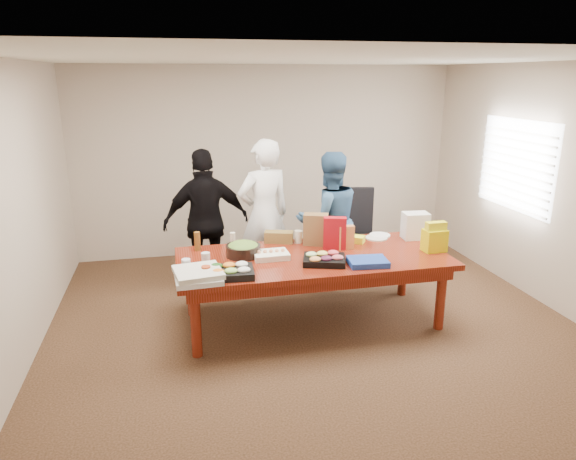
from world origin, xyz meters
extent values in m
cube|color=#47301E|center=(0.00, 0.00, -0.01)|extent=(5.50, 5.00, 0.02)
cube|color=white|center=(0.00, 0.00, 2.71)|extent=(5.50, 5.00, 0.02)
cube|color=beige|center=(0.00, 2.50, 1.35)|extent=(5.50, 0.04, 2.70)
cube|color=beige|center=(0.00, -2.50, 1.35)|extent=(5.50, 0.04, 2.70)
cube|color=beige|center=(-2.75, 0.00, 1.35)|extent=(0.04, 5.00, 2.70)
cube|color=beige|center=(2.75, 0.00, 1.35)|extent=(0.04, 5.00, 2.70)
cube|color=white|center=(2.72, 0.60, 1.50)|extent=(0.03, 1.40, 1.10)
cube|color=beige|center=(2.68, 0.60, 1.50)|extent=(0.04, 1.36, 1.00)
cube|color=#4C1C0F|center=(0.00, 0.00, 0.38)|extent=(2.80, 1.20, 0.75)
cube|color=black|center=(0.94, 1.10, 0.55)|extent=(0.68, 0.68, 1.11)
imported|color=white|center=(-0.31, 1.10, 0.92)|extent=(0.76, 0.60, 1.84)
imported|color=#335A85|center=(0.46, 0.94, 0.85)|extent=(0.87, 0.71, 1.69)
imported|color=black|center=(-1.01, 1.12, 0.87)|extent=(1.06, 0.54, 1.74)
cube|color=black|center=(-0.91, -0.37, 0.78)|extent=(0.46, 0.37, 0.07)
cube|color=black|center=(0.05, -0.23, 0.78)|extent=(0.49, 0.43, 0.06)
cube|color=white|center=(-0.44, 0.03, 0.78)|extent=(0.36, 0.27, 0.06)
cylinder|color=black|center=(-0.71, 0.16, 0.81)|extent=(0.38, 0.38, 0.12)
cube|color=#1C3D9C|center=(0.46, -0.37, 0.78)|extent=(0.41, 0.32, 0.06)
cube|color=#A90C15|center=(0.29, 0.17, 0.93)|extent=(0.26, 0.16, 0.35)
cube|color=yellow|center=(1.30, -0.14, 0.91)|extent=(0.22, 0.09, 0.32)
cube|color=#EC8D43|center=(0.41, 0.14, 0.88)|extent=(0.17, 0.08, 0.26)
cylinder|color=white|center=(-0.04, 0.46, 0.82)|extent=(0.11, 0.11, 0.14)
cylinder|color=#F6FF05|center=(0.30, 0.36, 0.84)|extent=(0.07, 0.07, 0.18)
cylinder|color=brown|center=(-1.16, 0.44, 0.85)|extent=(0.08, 0.08, 0.21)
cylinder|color=beige|center=(-0.78, 0.44, 0.84)|extent=(0.07, 0.07, 0.17)
cube|color=#F0FE25|center=(0.58, 0.34, 0.79)|extent=(0.26, 0.24, 0.07)
cube|color=brown|center=(-0.25, 0.52, 0.81)|extent=(0.34, 0.23, 0.13)
cube|color=brown|center=(0.13, 0.36, 0.92)|extent=(0.30, 0.23, 0.35)
cylinder|color=#A93A18|center=(-1.13, -0.36, 0.81)|extent=(0.11, 0.11, 0.11)
cylinder|color=white|center=(-1.30, -0.14, 0.81)|extent=(0.09, 0.09, 0.12)
cylinder|color=silver|center=(-1.10, 0.00, 0.81)|extent=(0.09, 0.09, 0.12)
cube|color=silver|center=(-1.20, -0.41, 0.77)|extent=(0.44, 0.44, 0.05)
cube|color=silver|center=(-1.20, -0.40, 0.82)|extent=(0.47, 0.47, 0.05)
cylinder|color=silver|center=(0.87, 0.41, 0.76)|extent=(0.32, 0.32, 0.01)
cylinder|color=white|center=(0.95, 0.50, 0.76)|extent=(0.31, 0.31, 0.02)
cylinder|color=beige|center=(0.31, 0.32, 0.78)|extent=(0.18, 0.18, 0.06)
cylinder|color=white|center=(-0.60, 0.38, 0.78)|extent=(0.19, 0.19, 0.06)
cube|color=white|center=(1.30, 0.32, 0.90)|extent=(0.30, 0.23, 0.30)
cube|color=#F1E404|center=(1.30, -0.13, 0.87)|extent=(0.25, 0.18, 0.24)
camera|label=1|loc=(-1.37, -4.87, 2.55)|focal=32.15mm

